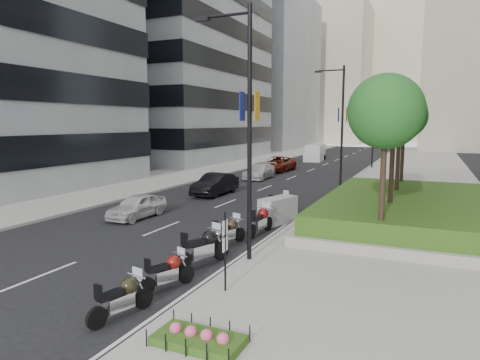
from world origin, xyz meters
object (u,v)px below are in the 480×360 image
Objects in this scene: car_b at (215,184)px; car_a at (137,206)px; motorcycle_0 at (122,298)px; motorcycle_5 at (278,211)px; motorcycle_1 at (168,272)px; lamp_post_2 at (372,123)px; lamp_post_1 at (340,122)px; motorcycle_6 at (280,204)px; car_c at (260,171)px; delivery_van at (315,153)px; car_d at (278,164)px; motorcycle_4 at (261,221)px; motorcycle_3 at (228,232)px; parking_sign at (225,247)px; lamp_post_0 at (245,122)px; motorcycle_2 at (204,247)px.

car_a is at bearing -91.85° from car_b.
motorcycle_0 is 11.61m from motorcycle_5.
lamp_post_2 is at bearing 20.28° from motorcycle_1.
lamp_post_1 reaches higher than motorcycle_6.
motorcycle_6 is 0.54× the size of car_a.
car_c is (-8.10, -12.89, -4.37)m from lamp_post_2.
motorcycle_5 is 36.63m from delivery_van.
motorcycle_1 is 9.47m from motorcycle_5.
car_d is (-0.42, 6.25, 0.07)m from car_c.
motorcycle_4 is at bearing 11.40° from motorcycle_0.
car_a is at bearing 64.46° from motorcycle_1.
lamp_post_2 is 3.83× the size of motorcycle_4.
motorcycle_1 is 4.97m from motorcycle_3.
motorcycle_4 is at bearing -69.87° from car_c.
motorcycle_6 reaches higher than motorcycle_1.
car_c is (-8.75, 25.11, -0.76)m from parking_sign.
lamp_post_0 is at bearing -57.58° from car_b.
parking_sign is 1.06× the size of motorcycle_5.
motorcycle_0 is at bearing -127.15° from parking_sign.
motorcycle_1 is 0.51× the size of car_a.
motorcycle_0 is (-1.15, -22.38, -4.52)m from lamp_post_1.
motorcycle_0 is at bearing -92.94° from lamp_post_1.
car_b is at bearing -150.80° from lamp_post_1.
lamp_post_0 is 10.27m from car_a.
motorcycle_2 is at bearing -144.80° from lamp_post_0.
lamp_post_2 is 1.88× the size of car_c.
lamp_post_1 is at bearing 13.64° from motorcycle_5.
delivery_van is at bearing 26.40° from motorcycle_3.
motorcycle_3 is at bearing -95.67° from lamp_post_1.
car_a is at bearing 48.42° from motorcycle_0.
car_a is 0.70× the size of delivery_van.
motorcycle_4 is (0.31, 4.77, -0.03)m from motorcycle_2.
lamp_post_2 is at bearing 39.85° from car_d.
car_a is (-7.27, -1.82, -0.02)m from motorcycle_5.
car_c is (-6.95, 27.50, 0.15)m from motorcycle_0.
car_a is 0.79× the size of car_c.
delivery_van is at bearing 89.92° from car_d.
motorcycle_6 is at bearing 13.25° from motorcycle_4.
car_b is (0.41, 8.27, 0.11)m from car_a.
motorcycle_1 is 32.45m from car_d.
parking_sign is 0.66× the size of car_a.
lamp_post_0 is 3.81× the size of motorcycle_5.
parking_sign reaches higher than car_c.
motorcycle_1 is 45.90m from delivery_van.
motorcycle_4 is at bearing -91.70° from lamp_post_2.
car_d is (-7.28, 29.23, 0.11)m from motorcycle_2.
lamp_post_2 reaches higher than car_c.
car_c reaches higher than motorcycle_5.
motorcycle_6 is 7.52m from car_b.
motorcycle_3 is at bearing 170.21° from motorcycle_4.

